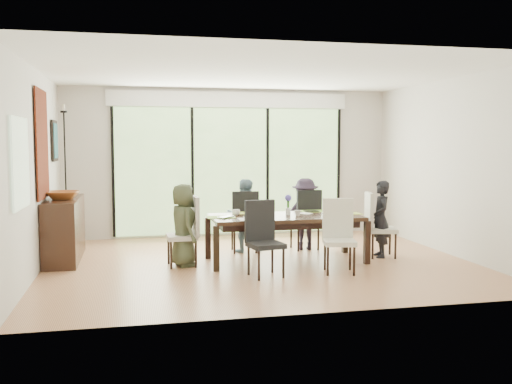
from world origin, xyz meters
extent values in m
cube|color=#965B3C|center=(0.00, 0.00, -0.01)|extent=(6.00, 5.00, 0.01)
cube|color=white|center=(0.00, 0.00, 2.71)|extent=(6.00, 5.00, 0.01)
cube|color=beige|center=(0.00, 2.51, 1.35)|extent=(6.00, 0.02, 2.70)
cube|color=white|center=(0.00, -2.51, 1.35)|extent=(6.00, 0.02, 2.70)
cube|color=beige|center=(-3.01, 0.00, 1.35)|extent=(0.02, 5.00, 2.70)
cube|color=silver|center=(3.01, 0.00, 1.35)|extent=(0.02, 5.00, 2.70)
cube|color=#598C3F|center=(0.00, 2.47, 1.20)|extent=(4.20, 0.02, 2.30)
cube|color=white|center=(0.00, 2.46, 2.50)|extent=(4.40, 0.06, 0.28)
cube|color=black|center=(-2.10, 2.46, 1.20)|extent=(0.05, 0.04, 2.30)
cube|color=black|center=(-0.70, 2.46, 1.20)|extent=(0.05, 0.04, 2.30)
cube|color=black|center=(0.70, 2.46, 1.20)|extent=(0.05, 0.04, 2.30)
cube|color=black|center=(2.10, 2.46, 1.20)|extent=(0.05, 0.04, 2.30)
cube|color=#8CAD7F|center=(-2.97, -1.20, 1.50)|extent=(0.02, 0.90, 1.00)
cube|color=brown|center=(0.00, 3.40, -0.05)|extent=(6.00, 1.80, 0.10)
cube|color=#503922|center=(0.00, 4.20, 0.55)|extent=(6.00, 0.08, 0.06)
sphere|color=#14380F|center=(-1.80, 5.20, 1.44)|extent=(3.20, 3.20, 3.20)
sphere|color=#14380F|center=(0.40, 5.80, 1.80)|extent=(4.00, 4.00, 4.00)
sphere|color=#14380F|center=(2.20, 5.00, 1.26)|extent=(2.80, 2.80, 2.80)
sphere|color=#14380F|center=(-0.60, 6.50, 1.62)|extent=(3.60, 3.60, 3.60)
cube|color=black|center=(0.39, 0.03, 0.64)|extent=(2.15, 0.98, 0.05)
cube|color=black|center=(0.39, 0.03, 0.56)|extent=(1.97, 0.81, 0.09)
cube|color=black|center=(-0.69, -0.40, 0.31)|extent=(0.08, 0.08, 0.62)
cube|color=black|center=(1.47, -0.40, 0.31)|extent=(0.08, 0.08, 0.62)
cube|color=black|center=(-0.69, 0.46, 0.31)|extent=(0.08, 0.08, 0.62)
cube|color=black|center=(1.47, 0.46, 0.31)|extent=(0.08, 0.08, 0.62)
imported|color=#3F472F|center=(-1.09, 0.03, 0.58)|extent=(0.45, 0.60, 1.15)
imported|color=black|center=(1.87, 0.03, 0.58)|extent=(0.42, 0.59, 1.15)
imported|color=#7496A8|center=(-0.06, 0.86, 0.58)|extent=(0.58, 0.41, 1.15)
imported|color=#2B2132|center=(0.94, 0.86, 0.58)|extent=(0.59, 0.44, 1.15)
cube|color=#81AE3E|center=(-0.56, 0.03, 0.67)|extent=(0.39, 0.29, 0.01)
cube|color=olive|center=(1.34, 0.03, 0.67)|extent=(0.39, 0.29, 0.01)
cube|color=#90A53B|center=(-0.06, 0.43, 0.67)|extent=(0.39, 0.29, 0.01)
cube|color=#87C345|center=(0.94, 0.43, 0.67)|extent=(0.39, 0.29, 0.01)
cube|color=white|center=(-0.16, -0.27, 0.67)|extent=(0.39, 0.29, 0.01)
cube|color=black|center=(0.04, 0.38, 0.68)|extent=(0.23, 0.16, 0.01)
cube|color=black|center=(0.89, 0.38, 0.68)|extent=(0.21, 0.15, 0.01)
cube|color=white|center=(1.09, -0.02, 0.67)|extent=(0.27, 0.20, 0.00)
cube|color=white|center=(-0.16, -0.27, 0.69)|extent=(0.23, 0.23, 0.02)
cube|color=#DE5B1A|center=(-0.16, -0.27, 0.70)|extent=(0.18, 0.18, 0.01)
cylinder|color=silver|center=(0.44, 0.08, 0.72)|extent=(0.07, 0.07, 0.11)
cylinder|color=#337226|center=(0.44, 0.08, 0.83)|extent=(0.04, 0.04, 0.14)
sphere|color=#594BBC|center=(0.44, 0.08, 0.92)|extent=(0.10, 0.10, 0.10)
imported|color=silver|center=(-0.46, -0.07, 0.68)|extent=(0.34, 0.35, 0.02)
imported|color=white|center=(-0.31, 0.18, 0.71)|extent=(0.14, 0.14, 0.09)
imported|color=white|center=(0.54, -0.07, 0.71)|extent=(0.11, 0.11, 0.08)
imported|color=white|center=(1.19, 0.13, 0.71)|extent=(0.15, 0.15, 0.09)
imported|color=white|center=(0.64, 0.08, 0.68)|extent=(0.22, 0.24, 0.02)
cube|color=black|center=(-2.76, 0.83, 0.45)|extent=(0.45, 1.61, 0.91)
imported|color=brown|center=(-2.76, 0.73, 0.96)|extent=(0.48, 0.48, 0.12)
cylinder|color=black|center=(-2.76, 1.18, 0.93)|extent=(0.10, 0.10, 0.04)
cylinder|color=black|center=(-2.76, 1.18, 1.56)|extent=(0.02, 0.02, 1.26)
cylinder|color=black|center=(-2.76, 1.18, 2.18)|extent=(0.10, 0.10, 0.03)
cylinder|color=silver|center=(-2.76, 1.18, 2.24)|extent=(0.04, 0.04, 0.10)
cube|color=maroon|center=(-2.97, 0.40, 1.70)|extent=(0.02, 1.00, 1.50)
cube|color=black|center=(-2.97, 1.70, 1.75)|extent=(0.03, 0.55, 0.65)
cube|color=#18464E|center=(-2.95, 1.70, 1.75)|extent=(0.01, 0.45, 0.55)
camera|label=1|loc=(-1.77, -7.88, 1.73)|focal=40.00mm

